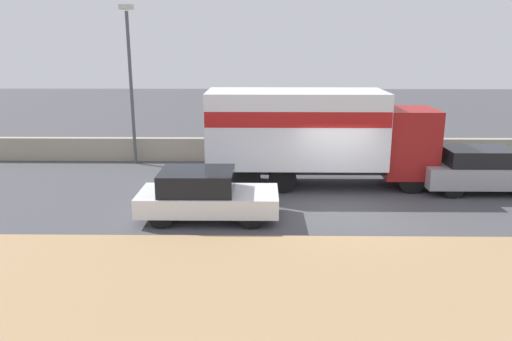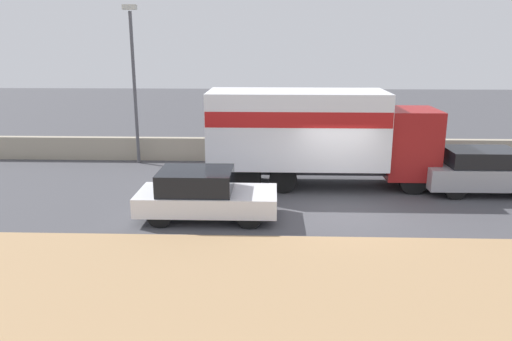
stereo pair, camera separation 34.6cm
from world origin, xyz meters
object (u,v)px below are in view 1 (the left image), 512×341
at_px(car_hatchback, 205,195).
at_px(car_sedan_second, 484,170).
at_px(street_lamp, 130,74).
at_px(box_truck, 312,131).

bearing_deg(car_hatchback, car_sedan_second, 16.83).
bearing_deg(street_lamp, car_sedan_second, -16.65).
distance_m(box_truck, car_sedan_second, 6.16).
height_order(box_truck, car_hatchback, box_truck).
bearing_deg(box_truck, car_hatchback, -134.39).
relative_size(street_lamp, car_hatchback, 1.59).
bearing_deg(car_hatchback, box_truck, 45.61).
distance_m(car_hatchback, car_sedan_second, 9.89).
height_order(street_lamp, car_hatchback, street_lamp).
xyz_separation_m(street_lamp, car_sedan_second, (13.26, -3.97, -3.04)).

